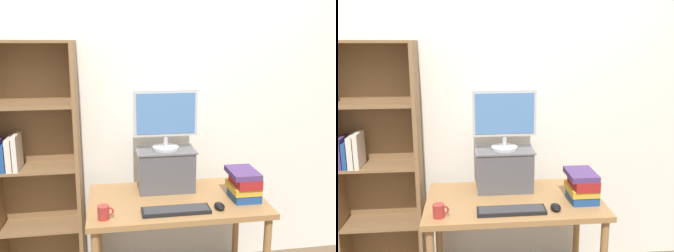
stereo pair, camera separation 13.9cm
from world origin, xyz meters
TOP-DOWN VIEW (x-y plane):
  - back_wall at (0.00, 0.51)m, footprint 7.00×0.08m
  - desk at (0.00, 0.00)m, footprint 1.18×0.69m
  - bookshelf_unit at (-0.97, 0.35)m, footprint 0.61×0.28m
  - riser_box at (-0.05, 0.18)m, footprint 0.42×0.26m
  - computer_monitor at (-0.05, 0.18)m, footprint 0.45×0.19m
  - keyboard at (-0.04, -0.21)m, footprint 0.43×0.12m
  - computer_mouse at (0.24, -0.20)m, footprint 0.06×0.10m
  - book_stack at (0.45, -0.07)m, footprint 0.19×0.26m
  - coffee_mug at (-0.48, -0.23)m, footprint 0.10×0.07m

SIDE VIEW (x-z plane):
  - desk at x=0.00m, z-range 0.29..1.05m
  - keyboard at x=-0.04m, z-range 0.76..0.78m
  - computer_mouse at x=0.24m, z-range 0.76..0.79m
  - coffee_mug at x=-0.48m, z-range 0.76..0.84m
  - book_stack at x=0.45m, z-range 0.76..0.96m
  - riser_box at x=-0.05m, z-range 0.77..1.06m
  - bookshelf_unit at x=-0.97m, z-range 0.01..1.83m
  - computer_monitor at x=-0.05m, z-range 1.08..1.50m
  - back_wall at x=0.00m, z-range 0.00..2.60m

